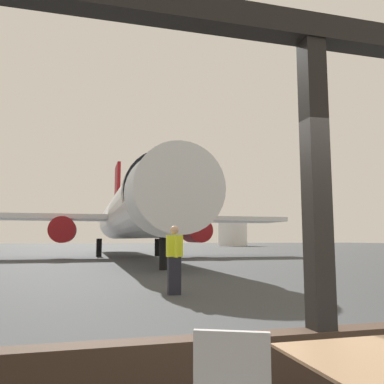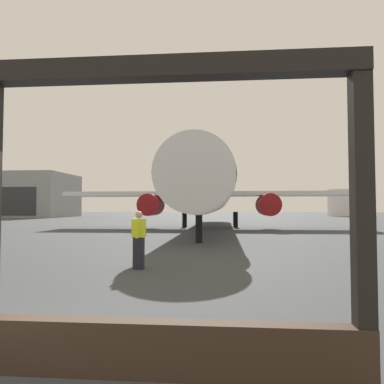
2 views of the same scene
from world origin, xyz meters
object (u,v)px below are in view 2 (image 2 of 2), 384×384
object	(u,v)px
airplane	(209,191)
fuel_storage_tank	(342,203)
ground_crew_worker	(139,239)
distant_hangar	(25,195)

from	to	relation	value
airplane	fuel_storage_tank	size ratio (longest dim) A/B	5.52
ground_crew_worker	fuel_storage_tank	distance (m)	77.42
airplane	ground_crew_worker	size ratio (longest dim) A/B	20.28
fuel_storage_tank	airplane	bearing A→B (deg)	-118.80
ground_crew_worker	distant_hangar	bearing A→B (deg)	122.37
ground_crew_worker	distant_hangar	distance (m)	69.98
distant_hangar	ground_crew_worker	bearing A→B (deg)	-57.63
distant_hangar	fuel_storage_tank	world-z (taller)	distant_hangar
airplane	distant_hangar	size ratio (longest dim) A/B	1.96
airplane	fuel_storage_tank	world-z (taller)	airplane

